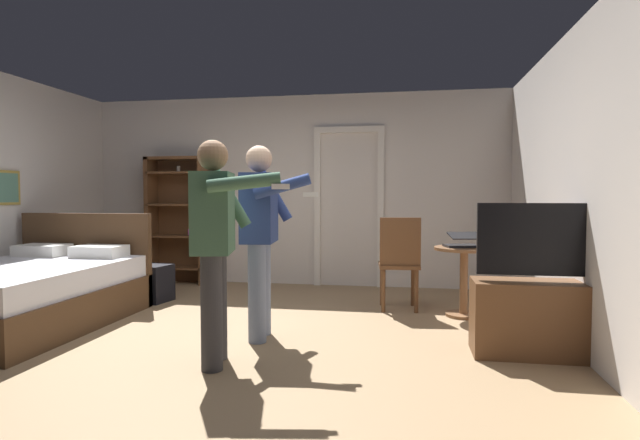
{
  "coord_description": "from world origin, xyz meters",
  "views": [
    {
      "loc": [
        1.55,
        -4.03,
        1.22
      ],
      "look_at": [
        0.81,
        0.19,
        1.01
      ],
      "focal_mm": 28.33,
      "sensor_mm": 36.0,
      "label": 1
    }
  ],
  "objects_px": {
    "bed": "(26,293)",
    "wooden_chair": "(399,259)",
    "tv_flatscreen": "(540,310)",
    "person_blue_shirt": "(215,235)",
    "suitcase_dark": "(147,283)",
    "bottle_on_table": "(480,237)",
    "person_striped_shirt": "(261,228)",
    "bookshelf": "(179,215)",
    "laptop": "(463,242)",
    "side_table": "(464,270)"
  },
  "relations": [
    {
      "from": "tv_flatscreen",
      "to": "side_table",
      "type": "xyz_separation_m",
      "value": [
        -0.43,
        1.21,
        0.11
      ]
    },
    {
      "from": "laptop",
      "to": "suitcase_dark",
      "type": "height_order",
      "value": "laptop"
    },
    {
      "from": "bottle_on_table",
      "to": "suitcase_dark",
      "type": "xyz_separation_m",
      "value": [
        -3.66,
        0.22,
        -0.6
      ]
    },
    {
      "from": "tv_flatscreen",
      "to": "laptop",
      "type": "height_order",
      "value": "tv_flatscreen"
    },
    {
      "from": "bed",
      "to": "bottle_on_table",
      "type": "xyz_separation_m",
      "value": [
        4.23,
        0.98,
        0.5
      ]
    },
    {
      "from": "bookshelf",
      "to": "person_blue_shirt",
      "type": "relative_size",
      "value": 1.08
    },
    {
      "from": "bookshelf",
      "to": "person_blue_shirt",
      "type": "distance_m",
      "value": 3.62
    },
    {
      "from": "wooden_chair",
      "to": "person_blue_shirt",
      "type": "bearing_deg",
      "value": -123.1
    },
    {
      "from": "side_table",
      "to": "wooden_chair",
      "type": "distance_m",
      "value": 0.67
    },
    {
      "from": "bottle_on_table",
      "to": "person_striped_shirt",
      "type": "height_order",
      "value": "person_striped_shirt"
    },
    {
      "from": "wooden_chair",
      "to": "person_blue_shirt",
      "type": "xyz_separation_m",
      "value": [
        -1.27,
        -1.95,
        0.39
      ]
    },
    {
      "from": "bed",
      "to": "tv_flatscreen",
      "type": "bearing_deg",
      "value": -1.83
    },
    {
      "from": "person_striped_shirt",
      "to": "suitcase_dark",
      "type": "relative_size",
      "value": 3.15
    },
    {
      "from": "bookshelf",
      "to": "bottle_on_table",
      "type": "height_order",
      "value": "bookshelf"
    },
    {
      "from": "bottle_on_table",
      "to": "bed",
      "type": "bearing_deg",
      "value": -166.96
    },
    {
      "from": "person_striped_shirt",
      "to": "wooden_chair",
      "type": "bearing_deg",
      "value": 47.48
    },
    {
      "from": "person_striped_shirt",
      "to": "suitcase_dark",
      "type": "height_order",
      "value": "person_striped_shirt"
    },
    {
      "from": "tv_flatscreen",
      "to": "side_table",
      "type": "distance_m",
      "value": 1.28
    },
    {
      "from": "laptop",
      "to": "bottle_on_table",
      "type": "relative_size",
      "value": 1.58
    },
    {
      "from": "bed",
      "to": "bookshelf",
      "type": "xyz_separation_m",
      "value": [
        0.4,
        2.4,
        0.64
      ]
    },
    {
      "from": "laptop",
      "to": "person_blue_shirt",
      "type": "relative_size",
      "value": 0.25
    },
    {
      "from": "bed",
      "to": "wooden_chair",
      "type": "relative_size",
      "value": 2.09
    },
    {
      "from": "tv_flatscreen",
      "to": "person_blue_shirt",
      "type": "distance_m",
      "value": 2.49
    },
    {
      "from": "side_table",
      "to": "wooden_chair",
      "type": "height_order",
      "value": "wooden_chair"
    },
    {
      "from": "person_blue_shirt",
      "to": "tv_flatscreen",
      "type": "bearing_deg",
      "value": 14.35
    },
    {
      "from": "laptop",
      "to": "wooden_chair",
      "type": "distance_m",
      "value": 0.68
    },
    {
      "from": "bed",
      "to": "wooden_chair",
      "type": "xyz_separation_m",
      "value": [
        3.45,
        1.2,
        0.24
      ]
    },
    {
      "from": "laptop",
      "to": "bottle_on_table",
      "type": "xyz_separation_m",
      "value": [
        0.16,
        -0.04,
        0.05
      ]
    },
    {
      "from": "laptop",
      "to": "person_blue_shirt",
      "type": "bearing_deg",
      "value": -137.07
    },
    {
      "from": "bed",
      "to": "laptop",
      "type": "height_order",
      "value": "bed"
    },
    {
      "from": "bed",
      "to": "wooden_chair",
      "type": "distance_m",
      "value": 3.66
    },
    {
      "from": "laptop",
      "to": "person_blue_shirt",
      "type": "xyz_separation_m",
      "value": [
        -1.9,
        -1.76,
        0.18
      ]
    },
    {
      "from": "bookshelf",
      "to": "person_striped_shirt",
      "type": "distance_m",
      "value": 3.1
    },
    {
      "from": "side_table",
      "to": "bottle_on_table",
      "type": "xyz_separation_m",
      "value": [
        0.14,
        -0.08,
        0.34
      ]
    },
    {
      "from": "bed",
      "to": "laptop",
      "type": "relative_size",
      "value": 5.21
    },
    {
      "from": "tv_flatscreen",
      "to": "bed",
      "type": "bearing_deg",
      "value": 178.17
    },
    {
      "from": "wooden_chair",
      "to": "suitcase_dark",
      "type": "height_order",
      "value": "wooden_chair"
    },
    {
      "from": "bookshelf",
      "to": "bottle_on_table",
      "type": "relative_size",
      "value": 6.97
    },
    {
      "from": "wooden_chair",
      "to": "tv_flatscreen",
      "type": "bearing_deg",
      "value": -51.44
    },
    {
      "from": "bookshelf",
      "to": "person_blue_shirt",
      "type": "xyz_separation_m",
      "value": [
        1.78,
        -3.15,
        -0.01
      ]
    },
    {
      "from": "person_blue_shirt",
      "to": "person_striped_shirt",
      "type": "distance_m",
      "value": 0.71
    },
    {
      "from": "side_table",
      "to": "person_striped_shirt",
      "type": "xyz_separation_m",
      "value": [
        -1.79,
        -1.1,
        0.48
      ]
    },
    {
      "from": "person_striped_shirt",
      "to": "bookshelf",
      "type": "bearing_deg",
      "value": 127.98
    },
    {
      "from": "tv_flatscreen",
      "to": "suitcase_dark",
      "type": "height_order",
      "value": "tv_flatscreen"
    },
    {
      "from": "bookshelf",
      "to": "person_striped_shirt",
      "type": "height_order",
      "value": "bookshelf"
    },
    {
      "from": "tv_flatscreen",
      "to": "suitcase_dark",
      "type": "bearing_deg",
      "value": 161.24
    },
    {
      "from": "bottle_on_table",
      "to": "person_blue_shirt",
      "type": "xyz_separation_m",
      "value": [
        -2.06,
        -1.73,
        0.13
      ]
    },
    {
      "from": "bottle_on_table",
      "to": "person_striped_shirt",
      "type": "bearing_deg",
      "value": -152.04
    },
    {
      "from": "bed",
      "to": "laptop",
      "type": "distance_m",
      "value": 4.22
    },
    {
      "from": "bed",
      "to": "tv_flatscreen",
      "type": "height_order",
      "value": "tv_flatscreen"
    }
  ]
}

